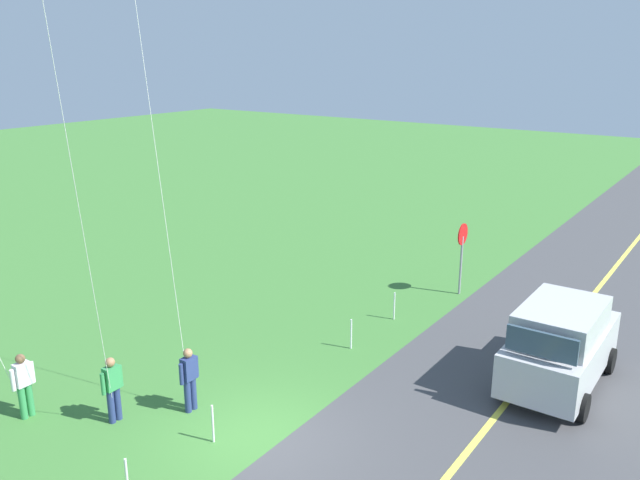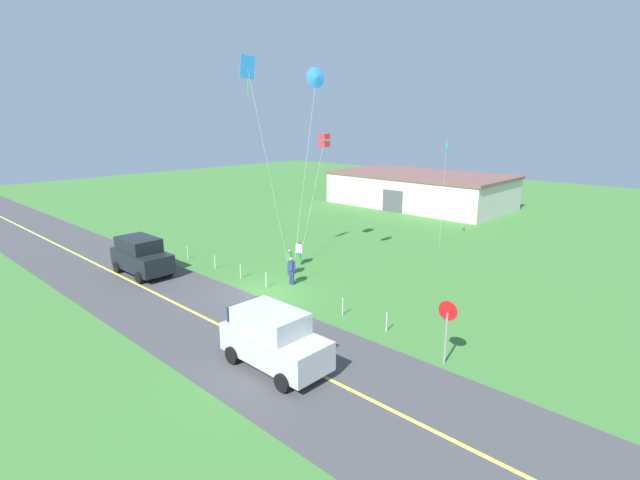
{
  "view_description": "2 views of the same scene",
  "coord_description": "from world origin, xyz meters",
  "px_view_note": "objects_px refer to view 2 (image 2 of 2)",
  "views": [
    {
      "loc": [
        -9.4,
        -8.24,
        8.24
      ],
      "look_at": [
        3.49,
        0.78,
        3.59
      ],
      "focal_mm": 36.16,
      "sensor_mm": 36.0,
      "label": 1
    },
    {
      "loc": [
        18.58,
        -15.37,
        9.14
      ],
      "look_at": [
        3.69,
        0.43,
        3.57
      ],
      "focal_mm": 26.57,
      "sensor_mm": 36.0,
      "label": 2
    }
  ],
  "objects_px": {
    "person_adult_companion": "(290,261)",
    "kite_green_far": "(446,147)",
    "stop_sign": "(447,320)",
    "kite_red_low": "(316,78)",
    "person_child_watcher": "(299,252)",
    "person_adult_near": "(292,270)",
    "kite_yellow_high": "(324,141)",
    "kite_blue_mid": "(248,72)",
    "warehouse_distant": "(419,189)",
    "car_suv_foreground": "(274,338)",
    "car_parked_west_near": "(141,256)"
  },
  "relations": [
    {
      "from": "person_adult_near",
      "to": "kite_blue_mid",
      "type": "bearing_deg",
      "value": 107.86
    },
    {
      "from": "car_parked_west_near",
      "to": "kite_green_far",
      "type": "bearing_deg",
      "value": 59.62
    },
    {
      "from": "person_adult_companion",
      "to": "person_child_watcher",
      "type": "height_order",
      "value": "same"
    },
    {
      "from": "stop_sign",
      "to": "kite_green_far",
      "type": "relative_size",
      "value": 0.33
    },
    {
      "from": "car_parked_west_near",
      "to": "person_adult_near",
      "type": "xyz_separation_m",
      "value": [
        7.96,
        4.91,
        -0.29
      ]
    },
    {
      "from": "stop_sign",
      "to": "person_adult_near",
      "type": "height_order",
      "value": "stop_sign"
    },
    {
      "from": "person_adult_near",
      "to": "kite_yellow_high",
      "type": "bearing_deg",
      "value": 41.64
    },
    {
      "from": "car_suv_foreground",
      "to": "person_adult_near",
      "type": "relative_size",
      "value": 2.75
    },
    {
      "from": "person_adult_companion",
      "to": "kite_green_far",
      "type": "relative_size",
      "value": 0.2
    },
    {
      "from": "kite_red_low",
      "to": "kite_green_far",
      "type": "bearing_deg",
      "value": 80.32
    },
    {
      "from": "person_child_watcher",
      "to": "kite_green_far",
      "type": "bearing_deg",
      "value": 45.37
    },
    {
      "from": "person_adult_companion",
      "to": "person_child_watcher",
      "type": "bearing_deg",
      "value": -47.9
    },
    {
      "from": "kite_blue_mid",
      "to": "kite_green_far",
      "type": "relative_size",
      "value": 1.6
    },
    {
      "from": "person_child_watcher",
      "to": "kite_red_low",
      "type": "xyz_separation_m",
      "value": [
        2.81,
        -1.33,
        10.35
      ]
    },
    {
      "from": "person_adult_companion",
      "to": "kite_red_low",
      "type": "distance_m",
      "value": 10.51
    },
    {
      "from": "person_adult_near",
      "to": "car_suv_foreground",
      "type": "bearing_deg",
      "value": -123.52
    },
    {
      "from": "car_suv_foreground",
      "to": "stop_sign",
      "type": "height_order",
      "value": "stop_sign"
    },
    {
      "from": "car_suv_foreground",
      "to": "kite_blue_mid",
      "type": "height_order",
      "value": "kite_blue_mid"
    },
    {
      "from": "person_adult_near",
      "to": "warehouse_distant",
      "type": "xyz_separation_m",
      "value": [
        -8.36,
        26.87,
        0.89
      ]
    },
    {
      "from": "stop_sign",
      "to": "kite_red_low",
      "type": "height_order",
      "value": "kite_red_low"
    },
    {
      "from": "car_parked_west_near",
      "to": "kite_blue_mid",
      "type": "relative_size",
      "value": 0.35
    },
    {
      "from": "car_parked_west_near",
      "to": "kite_yellow_high",
      "type": "xyz_separation_m",
      "value": [
        4.7,
        11.13,
        6.58
      ]
    },
    {
      "from": "kite_red_low",
      "to": "warehouse_distant",
      "type": "distance_m",
      "value": 28.38
    },
    {
      "from": "person_adult_companion",
      "to": "car_parked_west_near",
      "type": "bearing_deg",
      "value": 54.03
    },
    {
      "from": "car_suv_foreground",
      "to": "kite_green_far",
      "type": "height_order",
      "value": "kite_green_far"
    },
    {
      "from": "car_suv_foreground",
      "to": "person_adult_near",
      "type": "height_order",
      "value": "car_suv_foreground"
    },
    {
      "from": "stop_sign",
      "to": "kite_green_far",
      "type": "distance_m",
      "value": 17.86
    },
    {
      "from": "car_parked_west_near",
      "to": "kite_red_low",
      "type": "xyz_separation_m",
      "value": [
        8.38,
        6.51,
        10.06
      ]
    },
    {
      "from": "kite_blue_mid",
      "to": "kite_yellow_high",
      "type": "height_order",
      "value": "kite_blue_mid"
    },
    {
      "from": "person_child_watcher",
      "to": "stop_sign",
      "type": "bearing_deg",
      "value": -39.73
    },
    {
      "from": "stop_sign",
      "to": "person_child_watcher",
      "type": "xyz_separation_m",
      "value": [
        -13.2,
        5.07,
        -0.94
      ]
    },
    {
      "from": "stop_sign",
      "to": "warehouse_distant",
      "type": "bearing_deg",
      "value": 123.45
    },
    {
      "from": "warehouse_distant",
      "to": "kite_green_far",
      "type": "bearing_deg",
      "value": -53.31
    },
    {
      "from": "kite_yellow_high",
      "to": "warehouse_distant",
      "type": "height_order",
      "value": "kite_yellow_high"
    },
    {
      "from": "car_suv_foreground",
      "to": "warehouse_distant",
      "type": "xyz_separation_m",
      "value": [
        -14.57,
        33.65,
        0.6
      ]
    },
    {
      "from": "car_parked_west_near",
      "to": "warehouse_distant",
      "type": "relative_size",
      "value": 0.24
    },
    {
      "from": "car_suv_foreground",
      "to": "person_child_watcher",
      "type": "relative_size",
      "value": 2.75
    },
    {
      "from": "person_adult_companion",
      "to": "kite_red_low",
      "type": "bearing_deg",
      "value": -152.54
    },
    {
      "from": "kite_red_low",
      "to": "kite_yellow_high",
      "type": "bearing_deg",
      "value": 128.52
    },
    {
      "from": "person_adult_near",
      "to": "kite_green_far",
      "type": "xyz_separation_m",
      "value": [
        2.3,
        12.57,
        6.38
      ]
    },
    {
      "from": "kite_green_far",
      "to": "person_adult_near",
      "type": "bearing_deg",
      "value": -100.35
    },
    {
      "from": "person_child_watcher",
      "to": "kite_red_low",
      "type": "relative_size",
      "value": 0.14
    },
    {
      "from": "car_suv_foreground",
      "to": "kite_green_far",
      "type": "distance_m",
      "value": 20.66
    },
    {
      "from": "kite_yellow_high",
      "to": "warehouse_distant",
      "type": "bearing_deg",
      "value": 103.86
    },
    {
      "from": "stop_sign",
      "to": "kite_blue_mid",
      "type": "height_order",
      "value": "kite_blue_mid"
    },
    {
      "from": "stop_sign",
      "to": "person_adult_companion",
      "type": "distance_m",
      "value": 12.6
    },
    {
      "from": "stop_sign",
      "to": "kite_red_low",
      "type": "relative_size",
      "value": 0.22
    },
    {
      "from": "kite_red_low",
      "to": "car_suv_foreground",
      "type": "bearing_deg",
      "value": -55.33
    },
    {
      "from": "kite_red_low",
      "to": "stop_sign",
      "type": "bearing_deg",
      "value": -19.79
    },
    {
      "from": "kite_red_low",
      "to": "kite_yellow_high",
      "type": "height_order",
      "value": "kite_red_low"
    }
  ]
}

